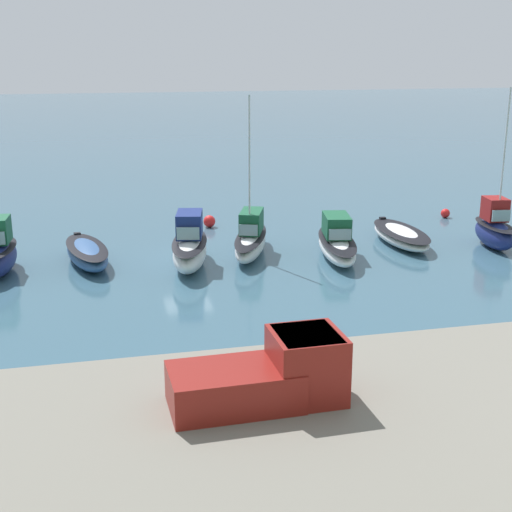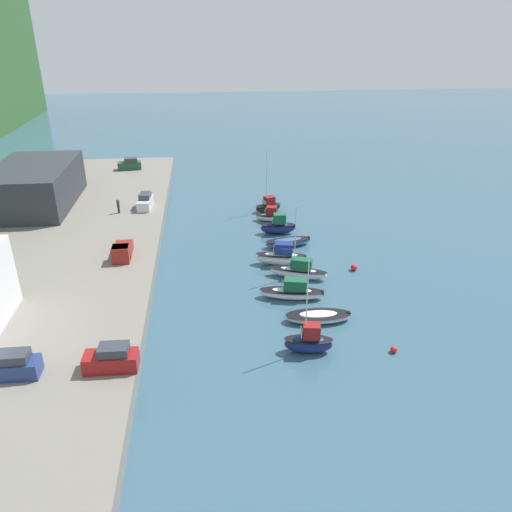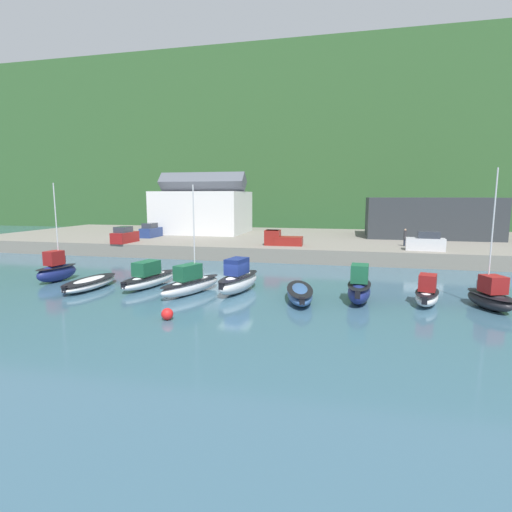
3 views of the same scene
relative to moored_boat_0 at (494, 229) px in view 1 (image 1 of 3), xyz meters
The scene contains 10 objects.
ground_plane 17.66m from the moored_boat_0, ahead, with size 320.00×320.00×0.00m, color #385B70.
moored_boat_0 is the anchor object (origin of this frame).
moored_boat_1 5.27m from the moored_boat_0, 21.95° to the right, with size 2.55×6.54×0.91m.
moored_boat_2 9.46m from the moored_boat_0, ahead, with size 3.09×7.08×2.30m.
moored_boat_3 14.05m from the moored_boat_0, ahead, with size 3.73×6.78×8.74m.
moored_boat_4 17.55m from the moored_boat_0, ahead, with size 2.99×6.34×2.85m.
moored_boat_5 22.90m from the moored_boat_0, ahead, with size 2.97×6.37×1.09m.
pickup_truck_0 25.69m from the moored_boat_0, 45.78° to the left, with size 4.77×2.08×1.90m.
mooring_buoy_0 17.37m from the moored_boat_0, 29.35° to the right, with size 0.77×0.77×0.77m.
mooring_buoy_1 7.61m from the moored_boat_0, 96.80° to the right, with size 0.61×0.61×0.61m.
Camera 1 is at (4.74, 36.68, 10.95)m, focal length 50.00 mm.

